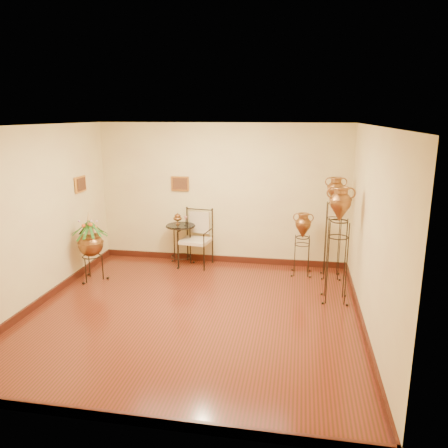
% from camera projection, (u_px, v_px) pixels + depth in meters
% --- Properties ---
extents(ground, '(5.00, 5.00, 0.00)m').
position_uv_depth(ground, '(193.00, 314.00, 6.64)').
color(ground, maroon).
rests_on(ground, ground).
extents(room_shell, '(5.02, 5.02, 2.81)m').
position_uv_depth(room_shell, '(191.00, 202.00, 6.23)').
color(room_shell, '#EEE699').
rests_on(room_shell, ground).
extents(amphora_tall, '(0.43, 0.43, 1.89)m').
position_uv_depth(amphora_tall, '(333.00, 227.00, 7.91)').
color(amphora_tall, black).
rests_on(amphora_tall, ground).
extents(amphora_mid, '(0.55, 0.55, 1.90)m').
position_uv_depth(amphora_mid, '(338.00, 244.00, 6.89)').
color(amphora_mid, black).
rests_on(amphora_mid, ground).
extents(amphora_short, '(0.40, 0.40, 1.21)m').
position_uv_depth(amphora_short, '(302.00, 244.00, 8.15)').
color(amphora_short, black).
rests_on(amphora_short, ground).
extents(planter_urn, '(0.78, 0.78, 1.30)m').
position_uv_depth(planter_urn, '(91.00, 241.00, 7.85)').
color(planter_urn, black).
rests_on(planter_urn, ground).
extents(armchair, '(0.70, 0.66, 1.12)m').
position_uv_depth(armchair, '(195.00, 238.00, 8.64)').
color(armchair, black).
rests_on(armchair, ground).
extents(side_table, '(0.73, 0.73, 1.04)m').
position_uv_depth(side_table, '(181.00, 244.00, 8.72)').
color(side_table, black).
rests_on(side_table, ground).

